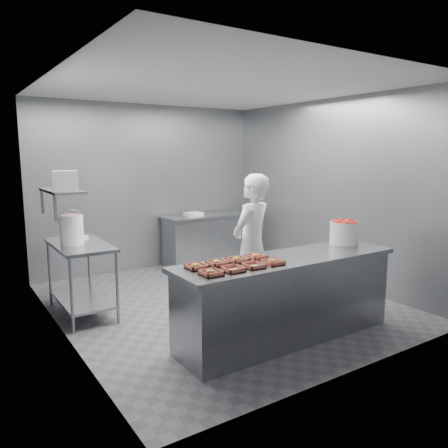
{
  "coord_description": "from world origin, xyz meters",
  "views": [
    {
      "loc": [
        -3.03,
        -4.74,
        1.99
      ],
      "look_at": [
        -0.06,
        -0.2,
        1.1
      ],
      "focal_mm": 35.0,
      "sensor_mm": 36.0,
      "label": 1
    }
  ],
  "objects_px": {
    "back_counter": "(205,239)",
    "strawberry_tub": "(344,232)",
    "tray_0": "(211,273)",
    "tray_4": "(196,266)",
    "tray_3": "(273,262)",
    "service_counter": "(287,298)",
    "prep_table": "(81,268)",
    "tray_2": "(254,265)",
    "glaze_bucket": "(71,229)",
    "tray_1": "(233,269)",
    "worker": "(252,246)",
    "tray_7": "(256,256)",
    "appliance": "(66,181)",
    "tray_6": "(237,260)",
    "tray_5": "(217,263)"
  },
  "relations": [
    {
      "from": "tray_5",
      "to": "tray_7",
      "type": "relative_size",
      "value": 1.0
    },
    {
      "from": "tray_7",
      "to": "appliance",
      "type": "xyz_separation_m",
      "value": [
        -1.5,
        1.61,
        0.76
      ]
    },
    {
      "from": "prep_table",
      "to": "worker",
      "type": "bearing_deg",
      "value": -34.01
    },
    {
      "from": "prep_table",
      "to": "strawberry_tub",
      "type": "relative_size",
      "value": 3.52
    },
    {
      "from": "back_counter",
      "to": "tray_6",
      "type": "relative_size",
      "value": 8.01
    },
    {
      "from": "service_counter",
      "to": "tray_7",
      "type": "distance_m",
      "value": 0.58
    },
    {
      "from": "tray_2",
      "to": "glaze_bucket",
      "type": "relative_size",
      "value": 0.44
    },
    {
      "from": "service_counter",
      "to": "prep_table",
      "type": "height_order",
      "value": "same"
    },
    {
      "from": "tray_3",
      "to": "back_counter",
      "type": "bearing_deg",
      "value": 70.18
    },
    {
      "from": "tray_5",
      "to": "glaze_bucket",
      "type": "bearing_deg",
      "value": 117.41
    },
    {
      "from": "tray_5",
      "to": "tray_4",
      "type": "bearing_deg",
      "value": 180.0
    },
    {
      "from": "tray_2",
      "to": "strawberry_tub",
      "type": "relative_size",
      "value": 0.55
    },
    {
      "from": "tray_1",
      "to": "tray_4",
      "type": "bearing_deg",
      "value": 132.01
    },
    {
      "from": "prep_table",
      "to": "worker",
      "type": "height_order",
      "value": "worker"
    },
    {
      "from": "tray_5",
      "to": "glaze_bucket",
      "type": "xyz_separation_m",
      "value": [
        -0.94,
        1.81,
        0.16
      ]
    },
    {
      "from": "prep_table",
      "to": "service_counter",
      "type": "bearing_deg",
      "value": -49.76
    },
    {
      "from": "tray_6",
      "to": "glaze_bucket",
      "type": "distance_m",
      "value": 2.16
    },
    {
      "from": "back_counter",
      "to": "strawberry_tub",
      "type": "distance_m",
      "value": 3.16
    },
    {
      "from": "prep_table",
      "to": "appliance",
      "type": "xyz_separation_m",
      "value": [
        -0.17,
        -0.21,
        1.09
      ]
    },
    {
      "from": "tray_4",
      "to": "strawberry_tub",
      "type": "height_order",
      "value": "strawberry_tub"
    },
    {
      "from": "tray_7",
      "to": "tray_3",
      "type": "bearing_deg",
      "value": -90.0
    },
    {
      "from": "tray_1",
      "to": "appliance",
      "type": "xyz_separation_m",
      "value": [
        -1.02,
        1.88,
        0.76
      ]
    },
    {
      "from": "tray_1",
      "to": "worker",
      "type": "distance_m",
      "value": 1.27
    },
    {
      "from": "tray_6",
      "to": "worker",
      "type": "xyz_separation_m",
      "value": [
        0.66,
        0.64,
        -0.05
      ]
    },
    {
      "from": "tray_1",
      "to": "tray_4",
      "type": "distance_m",
      "value": 0.36
    },
    {
      "from": "tray_4",
      "to": "tray_7",
      "type": "xyz_separation_m",
      "value": [
        0.72,
        0.0,
        0.0
      ]
    },
    {
      "from": "service_counter",
      "to": "tray_4",
      "type": "height_order",
      "value": "tray_4"
    },
    {
      "from": "strawberry_tub",
      "to": "tray_2",
      "type": "bearing_deg",
      "value": -169.8
    },
    {
      "from": "tray_0",
      "to": "back_counter",
      "type": "bearing_deg",
      "value": 60.18
    },
    {
      "from": "back_counter",
      "to": "worker",
      "type": "xyz_separation_m",
      "value": [
        -0.8,
        -2.48,
        0.42
      ]
    },
    {
      "from": "tray_1",
      "to": "tray_4",
      "type": "xyz_separation_m",
      "value": [
        -0.24,
        0.27,
        0.0
      ]
    },
    {
      "from": "service_counter",
      "to": "tray_4",
      "type": "bearing_deg",
      "value": 172.61
    },
    {
      "from": "worker",
      "to": "appliance",
      "type": "relative_size",
      "value": 5.75
    },
    {
      "from": "tray_1",
      "to": "tray_2",
      "type": "relative_size",
      "value": 1.0
    },
    {
      "from": "strawberry_tub",
      "to": "tray_4",
      "type": "bearing_deg",
      "value": -179.58
    },
    {
      "from": "prep_table",
      "to": "back_counter",
      "type": "height_order",
      "value": "same"
    },
    {
      "from": "tray_1",
      "to": "appliance",
      "type": "height_order",
      "value": "appliance"
    },
    {
      "from": "tray_4",
      "to": "tray_5",
      "type": "relative_size",
      "value": 1.0
    },
    {
      "from": "prep_table",
      "to": "tray_2",
      "type": "xyz_separation_m",
      "value": [
        1.09,
        -2.08,
        0.33
      ]
    },
    {
      "from": "tray_4",
      "to": "tray_3",
      "type": "bearing_deg",
      "value": -20.54
    },
    {
      "from": "prep_table",
      "to": "tray_4",
      "type": "bearing_deg",
      "value": -71.42
    },
    {
      "from": "prep_table",
      "to": "back_counter",
      "type": "xyz_separation_m",
      "value": [
        2.55,
        1.3,
        -0.14
      ]
    },
    {
      "from": "tray_0",
      "to": "strawberry_tub",
      "type": "xyz_separation_m",
      "value": [
        2.07,
        0.28,
        0.13
      ]
    },
    {
      "from": "tray_0",
      "to": "glaze_bucket",
      "type": "bearing_deg",
      "value": 108.55
    },
    {
      "from": "tray_0",
      "to": "strawberry_tub",
      "type": "bearing_deg",
      "value": 7.85
    },
    {
      "from": "tray_2",
      "to": "appliance",
      "type": "relative_size",
      "value": 0.62
    },
    {
      "from": "prep_table",
      "to": "tray_4",
      "type": "relative_size",
      "value": 6.4
    },
    {
      "from": "tray_2",
      "to": "tray_3",
      "type": "xyz_separation_m",
      "value": [
        0.24,
        -0.0,
        0.0
      ]
    },
    {
      "from": "tray_4",
      "to": "prep_table",
      "type": "bearing_deg",
      "value": 108.58
    },
    {
      "from": "tray_0",
      "to": "tray_1",
      "type": "distance_m",
      "value": 0.24
    }
  ]
}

